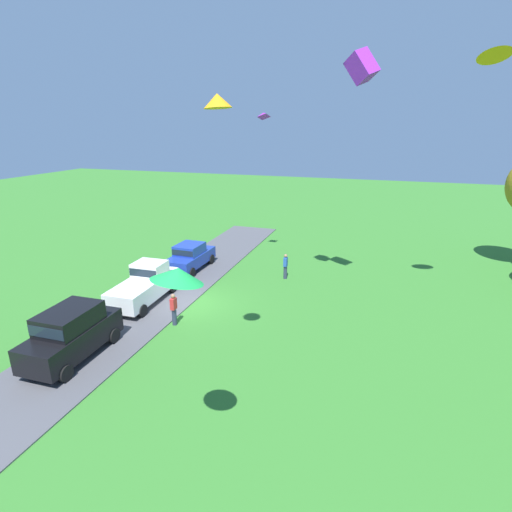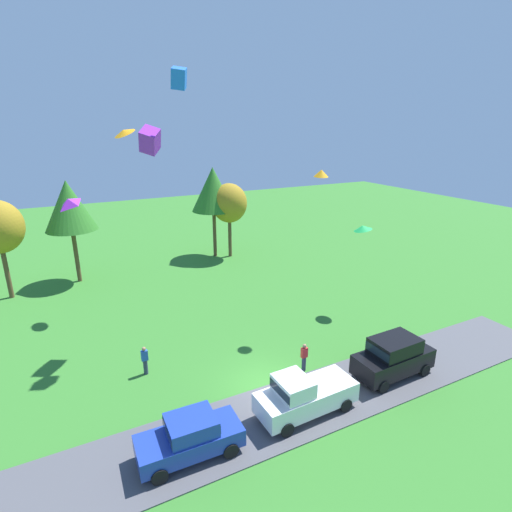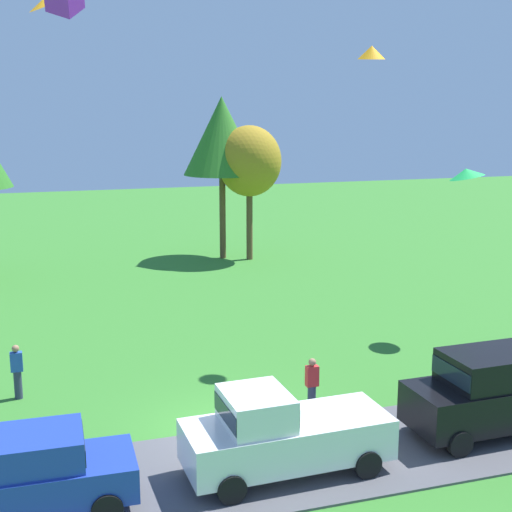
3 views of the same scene
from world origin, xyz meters
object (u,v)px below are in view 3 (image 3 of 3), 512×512
(kite_delta_over_trees, at_px, (45,2))
(kite_delta_high_left, at_px, (467,173))
(tree_far_left, at_px, (222,136))
(person_beside_suv, at_px, (312,386))
(car_suv_by_flagpole, at_px, (491,389))
(car_pickup_mid_row, at_px, (280,432))
(person_watching_sky, at_px, (17,371))
(kite_delta_low_drifter, at_px, (372,52))
(car_sedan_far_end, at_px, (34,471))
(tree_left_of_center, at_px, (249,162))

(kite_delta_over_trees, bearing_deg, kite_delta_high_left, -30.86)
(tree_far_left, bearing_deg, kite_delta_over_trees, -139.64)
(tree_far_left, bearing_deg, person_beside_suv, -98.42)
(tree_far_left, distance_m, kite_delta_high_left, 17.55)
(tree_far_left, xyz_separation_m, kite_delta_high_left, (4.94, -16.82, -0.77))
(car_suv_by_flagpole, height_order, person_beside_suv, car_suv_by_flagpole)
(car_pickup_mid_row, height_order, car_suv_by_flagpole, car_suv_by_flagpole)
(person_watching_sky, relative_size, kite_delta_low_drifter, 1.85)
(person_beside_suv, xyz_separation_m, person_watching_sky, (-8.10, 3.80, 0.00))
(kite_delta_over_trees, bearing_deg, car_sedan_far_end, -94.59)
(person_beside_suv, xyz_separation_m, tree_left_of_center, (4.64, 21.10, 4.81))
(kite_delta_high_left, bearing_deg, tree_left_of_center, 102.51)
(kite_delta_high_left, distance_m, kite_delta_low_drifter, 6.16)
(kite_delta_low_drifter, bearing_deg, person_watching_sky, -177.34)
(person_beside_suv, bearing_deg, kite_delta_low_drifter, 49.34)
(kite_delta_low_drifter, bearing_deg, person_beside_suv, -130.66)
(person_beside_suv, height_order, kite_delta_over_trees, kite_delta_over_trees)
(car_sedan_far_end, distance_m, tree_left_of_center, 27.46)
(car_pickup_mid_row, bearing_deg, person_watching_sky, 131.74)
(tree_left_of_center, bearing_deg, person_watching_sky, -126.36)
(person_beside_suv, relative_size, kite_delta_over_trees, 1.13)
(car_suv_by_flagpole, xyz_separation_m, kite_delta_low_drifter, (-0.38, 7.00, 9.22))
(tree_left_of_center, bearing_deg, car_sedan_far_end, -117.08)
(car_suv_by_flagpole, xyz_separation_m, kite_delta_high_left, (4.07, 7.75, 5.02))
(car_sedan_far_end, distance_m, kite_delta_low_drifter, 16.56)
(person_beside_suv, bearing_deg, tree_left_of_center, 77.61)
(car_sedan_far_end, distance_m, kite_delta_over_trees, 20.60)
(car_sedan_far_end, relative_size, tree_far_left, 0.48)
(car_pickup_mid_row, relative_size, person_beside_suv, 2.96)
(car_sedan_far_end, relative_size, tree_left_of_center, 0.57)
(kite_delta_high_left, bearing_deg, kite_delta_over_trees, 149.14)
(car_sedan_far_end, relative_size, person_beside_suv, 2.60)
(kite_delta_over_trees, bearing_deg, kite_delta_low_drifter, -43.10)
(car_sedan_far_end, xyz_separation_m, kite_delta_high_left, (15.87, 8.09, 5.28))
(car_suv_by_flagpole, distance_m, tree_left_of_center, 24.16)
(car_suv_by_flagpole, bearing_deg, kite_delta_high_left, 62.29)
(tree_left_of_center, distance_m, kite_delta_over_trees, 15.05)
(car_pickup_mid_row, height_order, person_watching_sky, car_pickup_mid_row)
(person_watching_sky, distance_m, kite_delta_over_trees, 15.74)
(kite_delta_low_drifter, bearing_deg, car_suv_by_flagpole, -86.90)
(car_suv_by_flagpole, distance_m, kite_delta_high_left, 10.09)
(kite_delta_high_left, xyz_separation_m, kite_delta_low_drifter, (-4.45, -0.75, 4.20))
(person_beside_suv, xyz_separation_m, kite_delta_low_drifter, (3.74, 4.35, 9.64))
(kite_delta_over_trees, xyz_separation_m, kite_delta_low_drifter, (10.07, -9.43, -2.40))
(kite_delta_low_drifter, bearing_deg, tree_left_of_center, 86.93)
(tree_far_left, distance_m, kite_delta_low_drifter, 17.91)
(car_sedan_far_end, relative_size, kite_delta_over_trees, 2.94)
(tree_left_of_center, height_order, kite_delta_low_drifter, kite_delta_low_drifter)
(car_suv_by_flagpole, distance_m, person_beside_suv, 4.91)
(car_sedan_far_end, relative_size, kite_delta_low_drifter, 4.81)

